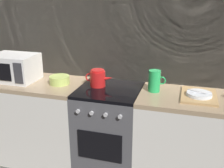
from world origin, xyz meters
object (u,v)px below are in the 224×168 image
Objects in this scene: kettle at (98,78)px; pitcher at (155,81)px; mixing_bowl at (60,80)px; dish_pile at (199,95)px; stove_unit at (109,131)px; microwave at (14,68)px.

pitcher is (0.55, 0.01, 0.02)m from kettle.
mixing_bowl is 0.94m from pitcher.
pitcher is at bearing 174.69° from dish_pile.
microwave is (-1.02, -0.02, 0.59)m from stove_unit.
kettle is at bearing 5.95° from mixing_bowl.
mixing_bowl is 1.00× the size of pitcher.
kettle is 0.40m from mixing_bowl.
kettle reaches higher than stove_unit.
dish_pile is (0.82, 0.02, 0.47)m from stove_unit.
microwave reaches higher than mixing_bowl.
microwave reaches higher than pitcher.
pitcher is (0.42, 0.05, 0.55)m from stove_unit.
microwave is 1.84m from dish_pile.
microwave is at bearing -177.63° from mixing_bowl.
stove_unit is 1.18m from microwave.
stove_unit is 1.96× the size of microwave.
microwave is 1.15× the size of dish_pile.
microwave is 0.51m from mixing_bowl.
microwave is 2.30× the size of mixing_bowl.
mixing_bowl is at bearing -174.05° from kettle.
dish_pile is at bearing 0.66° from mixing_bowl.
stove_unit is 0.69m from pitcher.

